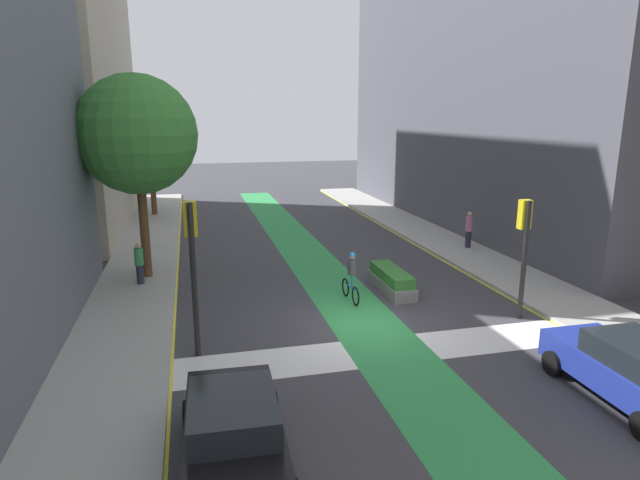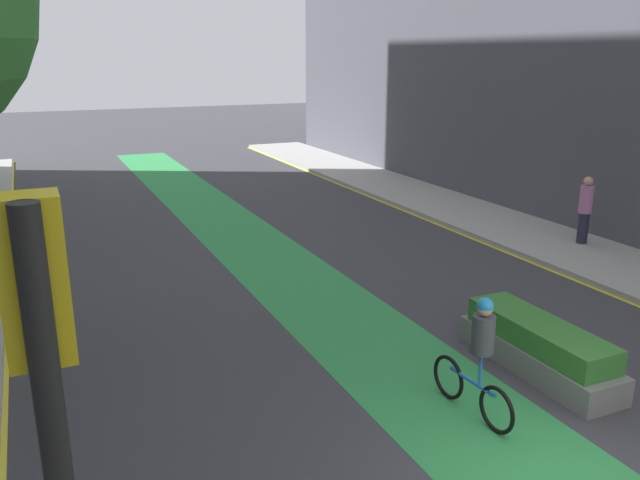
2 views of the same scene
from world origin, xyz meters
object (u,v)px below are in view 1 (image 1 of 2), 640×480
car_black_left_near (233,431)px  pedestrian_sidewalk_right_a (469,229)px  car_blue_right_near (631,369)px  cyclist_in_lane (351,276)px  street_tree_near (137,135)px  street_tree_far (150,143)px  traffic_signal_near_right (524,236)px  median_planter (391,281)px  traffic_signal_near_left (192,250)px  pedestrian_sidewalk_left_a (139,263)px

car_black_left_near → pedestrian_sidewalk_right_a: pedestrian_sidewalk_right_a is taller
car_blue_right_near → cyclist_in_lane: size_ratio=2.28×
cyclist_in_lane → street_tree_near: (-7.33, 4.49, 4.86)m
street_tree_near → street_tree_far: street_tree_near is taller
car_blue_right_near → street_tree_near: 17.86m
traffic_signal_near_right → street_tree_near: (-12.28, 7.26, 3.05)m
car_blue_right_near → median_planter: bearing=105.7°
traffic_signal_near_left → cyclist_in_lane: (5.48, 3.05, -2.07)m
traffic_signal_near_right → cyclist_in_lane: traffic_signal_near_right is taller
pedestrian_sidewalk_left_a → street_tree_near: size_ratio=0.20×
car_black_left_near → cyclist_in_lane: cyclist_in_lane is taller
traffic_signal_near_right → pedestrian_sidewalk_left_a: (-12.49, 6.28, -1.79)m
street_tree_far → street_tree_near: bearing=-87.9°
street_tree_near → car_black_left_near: bearing=-79.3°
car_black_left_near → street_tree_near: size_ratio=0.53×
pedestrian_sidewalk_right_a → street_tree_near: street_tree_near is taller
traffic_signal_near_right → cyclist_in_lane: (-4.96, 2.77, -1.81)m
street_tree_near → street_tree_far: 14.36m
pedestrian_sidewalk_right_a → traffic_signal_near_right: bearing=-108.9°
street_tree_far → traffic_signal_near_left: bearing=-83.8°
traffic_signal_near_left → car_black_left_near: traffic_signal_near_left is taller
cyclist_in_lane → street_tree_far: street_tree_far is taller
traffic_signal_near_right → car_black_left_near: bearing=-150.6°
car_blue_right_near → street_tree_far: (-12.18, 26.88, 4.01)m
traffic_signal_near_left → cyclist_in_lane: size_ratio=2.34×
street_tree_near → median_planter: street_tree_near is taller
car_black_left_near → pedestrian_sidewalk_left_a: 12.12m
cyclist_in_lane → median_planter: 2.07m
traffic_signal_near_left → median_planter: bearing=27.4°
pedestrian_sidewalk_left_a → traffic_signal_near_right: bearing=-26.7°
cyclist_in_lane → street_tree_near: street_tree_near is taller
street_tree_near → pedestrian_sidewalk_left_a: bearing=-101.7°
pedestrian_sidewalk_left_a → street_tree_near: bearing=78.3°
cyclist_in_lane → median_planter: bearing=22.2°
cyclist_in_lane → street_tree_near: size_ratio=0.23×
street_tree_far → median_planter: bearing=-61.8°
car_blue_right_near → car_black_left_near: same height
pedestrian_sidewalk_right_a → street_tree_far: street_tree_far is taller
traffic_signal_near_left → car_blue_right_near: (9.81, -5.03, -2.24)m
street_tree_far → car_blue_right_near: bearing=-65.6°
traffic_signal_near_left → street_tree_far: (-2.36, 21.86, 1.77)m
street_tree_far → cyclist_in_lane: bearing=-67.4°
car_black_left_near → median_planter: car_black_left_near is taller
street_tree_near → median_planter: bearing=-22.2°
pedestrian_sidewalk_right_a → pedestrian_sidewalk_left_a: bearing=-172.0°
traffic_signal_near_right → median_planter: size_ratio=1.30×
traffic_signal_near_left → car_black_left_near: (0.58, -5.28, -2.24)m
car_blue_right_near → street_tree_near: size_ratio=0.53×
cyclist_in_lane → pedestrian_sidewalk_right_a: pedestrian_sidewalk_right_a is taller
pedestrian_sidewalk_left_a → car_blue_right_near: bearing=-44.3°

